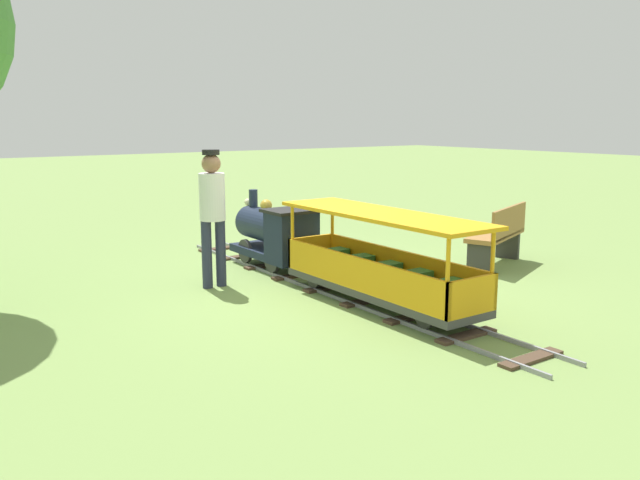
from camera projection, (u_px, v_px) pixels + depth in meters
The scene contains 6 objects.
ground_plane at pixel (323, 286), 7.82m from camera, with size 60.00×60.00×0.00m, color #75934C.
track at pixel (330, 287), 7.70m from camera, with size 0.68×6.40×0.04m.
locomotive at pixel (276, 233), 8.59m from camera, with size 0.64×1.45×0.97m.
passenger_car at pixel (380, 268), 6.90m from camera, with size 0.74×2.70×0.97m.
conductor_person at pixel (212, 207), 7.60m from camera, with size 0.30×0.30×1.62m.
park_bench at pixel (499, 236), 8.80m from camera, with size 1.36×0.85×0.82m.
Camera 1 is at (-4.38, -6.19, 1.97)m, focal length 36.71 mm.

